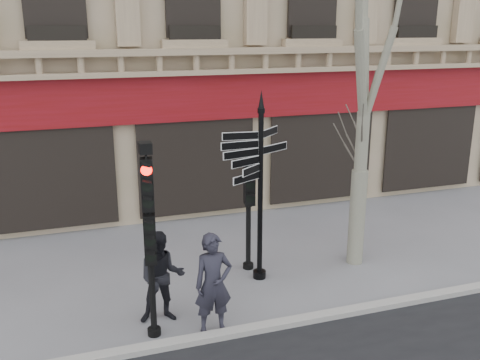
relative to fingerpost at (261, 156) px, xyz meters
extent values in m
plane|color=slate|center=(-0.38, -0.67, -2.85)|extent=(80.00, 80.00, 0.00)
cube|color=#989690|center=(-0.38, -2.07, -2.79)|extent=(80.00, 0.25, 0.12)
cube|color=maroon|center=(-0.38, 4.21, 0.75)|extent=(28.00, 0.25, 1.30)
cube|color=#887458|center=(-0.38, 3.98, 1.72)|extent=(28.00, 0.35, 0.74)
cylinder|color=black|center=(0.00, 0.00, -0.97)|extent=(0.12, 0.12, 3.77)
cylinder|color=black|center=(0.00, 0.00, -2.77)|extent=(0.29, 0.29, 0.17)
cone|color=black|center=(0.00, 0.00, 1.21)|extent=(0.13, 0.13, 0.38)
cylinder|color=black|center=(-2.67, -1.58, -1.18)|extent=(0.11, 0.11, 3.35)
cylinder|color=black|center=(-2.67, -1.58, -2.79)|extent=(0.25, 0.25, 0.13)
cube|color=black|center=(-2.67, -1.58, -0.91)|extent=(0.44, 0.35, 0.91)
cube|color=black|center=(-2.67, -1.58, 0.07)|extent=(0.44, 0.35, 0.91)
sphere|color=#FF0C05|center=(-2.67, -1.58, 0.32)|extent=(0.19, 0.19, 0.19)
cube|color=black|center=(-2.67, -1.58, 0.70)|extent=(0.25, 0.30, 0.19)
cylinder|color=black|center=(-0.08, 0.54, -1.55)|extent=(0.12, 0.12, 2.60)
cylinder|color=black|center=(-0.08, 0.54, -2.78)|extent=(0.27, 0.27, 0.15)
cube|color=black|center=(-0.08, 0.54, -0.74)|extent=(0.48, 0.38, 0.99)
cylinder|color=gray|center=(2.47, 0.04, -1.70)|extent=(0.38, 0.38, 2.31)
cylinder|color=gray|center=(2.47, 0.04, 0.08)|extent=(0.29, 0.29, 1.47)
imported|color=#23222D|center=(-1.58, -1.80, -1.88)|extent=(0.71, 0.47, 1.94)
imported|color=black|center=(-2.41, -1.12, -1.94)|extent=(0.97, 0.81, 1.83)
camera|label=1|loc=(-3.93, -10.36, 2.66)|focal=40.00mm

